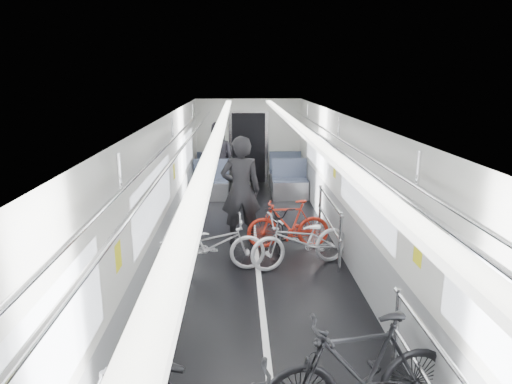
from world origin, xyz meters
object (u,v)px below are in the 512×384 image
bike_right_mid (301,240)px  person_standing (241,190)px  bike_aisle (279,223)px  bike_right_far (288,224)px  bike_left_far (212,244)px  bike_right_near (360,371)px  person_seated (217,158)px

bike_right_mid → person_standing: person_standing is taller
bike_right_mid → bike_aisle: (-0.27, 1.05, -0.05)m
bike_right_far → person_standing: person_standing is taller
bike_left_far → bike_aisle: bike_left_far is taller
bike_right_far → bike_left_far: bearing=-56.3°
bike_right_far → bike_aisle: bearing=-144.8°
bike_right_near → person_seated: (-1.59, 8.30, 0.41)m
bike_left_far → bike_right_mid: (1.42, 0.08, 0.01)m
bike_aisle → person_standing: size_ratio=0.76×
bike_right_near → bike_left_far: bearing=-166.2°
bike_right_mid → bike_right_far: size_ratio=1.16×
bike_left_far → person_seated: 4.93m
bike_left_far → bike_aisle: bearing=-48.3°
bike_right_mid → person_seated: (-1.55, 4.82, 0.49)m
bike_right_mid → person_standing: (-0.96, 1.15, 0.55)m
bike_right_far → person_seated: person_seated is taller
bike_right_far → person_seated: (-1.44, 3.97, 0.50)m
bike_right_near → bike_aisle: bike_right_near is taller
bike_right_far → person_standing: (-0.85, 0.31, 0.56)m
bike_right_mid → bike_right_far: bike_right_mid is taller
bike_right_near → bike_right_mid: (-0.05, 3.48, -0.08)m
person_standing → bike_aisle: bearing=168.4°
bike_right_near → person_seated: size_ratio=0.94×
bike_right_near → person_standing: 4.77m
bike_right_near → person_standing: size_ratio=0.88×
bike_right_far → person_seated: bearing=-161.9°
person_standing → person_seated: bearing=-84.3°
bike_aisle → person_standing: person_standing is taller
bike_right_near → bike_right_far: (-0.16, 4.33, -0.08)m
bike_left_far → bike_aisle: 1.62m
bike_right_mid → person_seated: bearing=179.1°
bike_right_mid → bike_aisle: 1.09m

